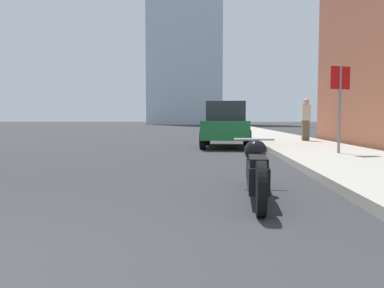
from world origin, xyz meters
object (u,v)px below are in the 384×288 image
at_px(stop_sign, 340,94).
at_px(pedestrian, 306,119).
at_px(parked_car_blue, 222,121).
at_px(parked_car_black, 220,122).
at_px(parked_car_green, 226,125).
at_px(parked_car_yellow, 221,123).
at_px(motorcycle, 256,169).

bearing_deg(stop_sign, pedestrian, 84.74).
bearing_deg(parked_car_blue, parked_car_black, -92.19).
height_order(parked_car_blue, pedestrian, pedestrian).
distance_m(parked_car_green, parked_car_black, 22.33).
relative_size(stop_sign, pedestrian, 1.28).
bearing_deg(parked_car_yellow, stop_sign, -84.18).
xyz_separation_m(parked_car_yellow, parked_car_blue, (0.36, 22.26, 0.02)).
xyz_separation_m(motorcycle, stop_sign, (2.72, 5.12, 1.34)).
distance_m(stop_sign, pedestrian, 6.15).
height_order(parked_car_green, parked_car_black, parked_car_black).
bearing_deg(parked_car_blue, stop_sign, -86.76).
height_order(motorcycle, parked_car_blue, parked_car_blue).
height_order(stop_sign, pedestrian, stop_sign).
distance_m(parked_car_black, pedestrian, 20.66).
height_order(motorcycle, stop_sign, stop_sign).
xyz_separation_m(motorcycle, pedestrian, (3.28, 11.21, 0.70)).
distance_m(motorcycle, parked_car_green, 9.28).
distance_m(motorcycle, stop_sign, 5.95).
xyz_separation_m(parked_car_yellow, pedestrian, (3.45, -9.00, 0.23)).
relative_size(parked_car_green, parked_car_black, 0.91).
xyz_separation_m(parked_car_green, stop_sign, (2.87, -4.14, 0.86)).
relative_size(motorcycle, parked_car_yellow, 0.57).
bearing_deg(parked_car_blue, motorcycle, -90.89).
xyz_separation_m(motorcycle, parked_car_black, (-0.11, 31.60, 0.49)).
distance_m(parked_car_blue, pedestrian, 31.41).
bearing_deg(pedestrian, stop_sign, -95.26).
distance_m(parked_car_blue, stop_sign, 37.44).
distance_m(parked_car_green, parked_car_yellow, 10.95).
height_order(parked_car_blue, stop_sign, stop_sign).
distance_m(parked_car_black, parked_car_blue, 10.88).
distance_m(parked_car_yellow, parked_car_blue, 22.26).
height_order(motorcycle, parked_car_black, parked_car_black).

